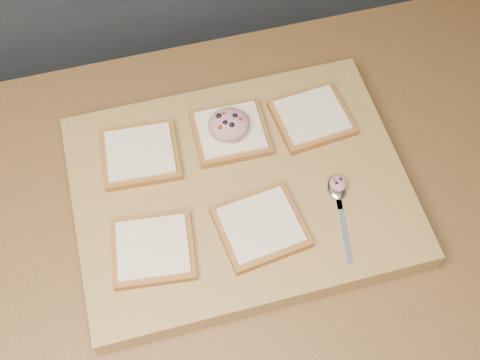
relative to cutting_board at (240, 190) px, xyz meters
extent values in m
cube|color=slate|center=(-0.16, -0.05, -0.50)|extent=(1.90, 0.75, 0.84)
cube|color=brown|center=(-0.16, -0.05, -0.05)|extent=(2.00, 0.80, 0.06)
cube|color=#B18C4C|center=(0.00, 0.00, 0.00)|extent=(0.53, 0.41, 0.04)
cube|color=#9F5E29|center=(-0.15, 0.09, 0.03)|extent=(0.13, 0.12, 0.01)
cube|color=#FFF1C2|center=(-0.15, 0.09, 0.04)|extent=(0.11, 0.10, 0.00)
cube|color=#9F5E29|center=(0.01, 0.10, 0.03)|extent=(0.13, 0.12, 0.01)
cube|color=#FFF1C2|center=(0.01, 0.10, 0.04)|extent=(0.11, 0.10, 0.00)
cube|color=#9F5E29|center=(0.15, 0.09, 0.03)|extent=(0.13, 0.12, 0.01)
cube|color=#FFF1C2|center=(0.15, 0.09, 0.04)|extent=(0.11, 0.11, 0.00)
cube|color=#9F5E29|center=(-0.16, -0.08, 0.03)|extent=(0.13, 0.13, 0.01)
cube|color=#FFF1C2|center=(-0.16, -0.08, 0.04)|extent=(0.12, 0.11, 0.00)
cube|color=#9F5E29|center=(0.01, -0.09, 0.03)|extent=(0.14, 0.13, 0.01)
cube|color=#FFF1C2|center=(0.01, -0.09, 0.04)|extent=(0.12, 0.11, 0.00)
ellipsoid|color=tan|center=(0.01, 0.10, 0.05)|extent=(0.07, 0.06, 0.03)
sphere|color=black|center=(0.02, 0.10, 0.07)|extent=(0.01, 0.01, 0.01)
sphere|color=black|center=(-0.01, 0.11, 0.07)|extent=(0.01, 0.01, 0.01)
sphere|color=black|center=(0.01, 0.08, 0.07)|extent=(0.01, 0.01, 0.01)
sphere|color=black|center=(0.00, 0.09, 0.07)|extent=(0.01, 0.01, 0.01)
sphere|color=#A5140C|center=(0.02, 0.09, 0.07)|extent=(0.01, 0.01, 0.01)
sphere|color=#A5140C|center=(0.00, 0.11, 0.07)|extent=(0.01, 0.01, 0.01)
sphere|color=#A5140C|center=(-0.01, 0.08, 0.07)|extent=(0.01, 0.01, 0.01)
ellipsoid|color=silver|center=(0.15, -0.05, 0.03)|extent=(0.04, 0.05, 0.01)
cube|color=silver|center=(0.14, -0.07, 0.02)|extent=(0.01, 0.03, 0.00)
cube|color=silver|center=(0.13, -0.12, 0.02)|extent=(0.03, 0.12, 0.00)
ellipsoid|color=tan|center=(0.15, -0.05, 0.04)|extent=(0.03, 0.03, 0.01)
sphere|color=black|center=(0.15, -0.05, 0.04)|extent=(0.01, 0.01, 0.01)
sphere|color=black|center=(0.14, -0.05, 0.04)|extent=(0.01, 0.01, 0.01)
sphere|color=#A5140C|center=(0.14, -0.05, 0.04)|extent=(0.01, 0.01, 0.01)
camera|label=1|loc=(-0.12, -0.46, 0.86)|focal=45.00mm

